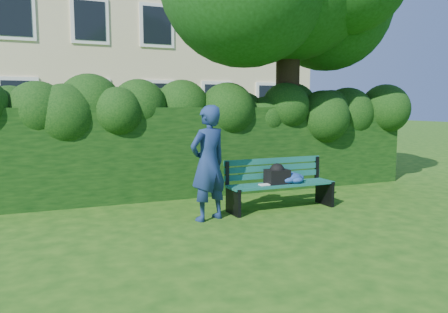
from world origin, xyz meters
name	(u,v)px	position (x,y,z in m)	size (l,w,h in m)	color
ground	(238,218)	(0.00, 0.00, 0.00)	(80.00, 80.00, 0.00)	#194810
apartment_building	(108,11)	(0.00, 13.99, 6.00)	(16.00, 8.08, 12.00)	beige
hedge	(195,151)	(0.00, 2.20, 0.90)	(10.00, 1.00, 1.80)	black
park_bench	(281,181)	(0.97, 0.28, 0.50)	(1.98, 0.59, 0.89)	#0E4940
man_reading	(208,163)	(-0.50, 0.06, 0.92)	(0.67, 0.44, 1.85)	navy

